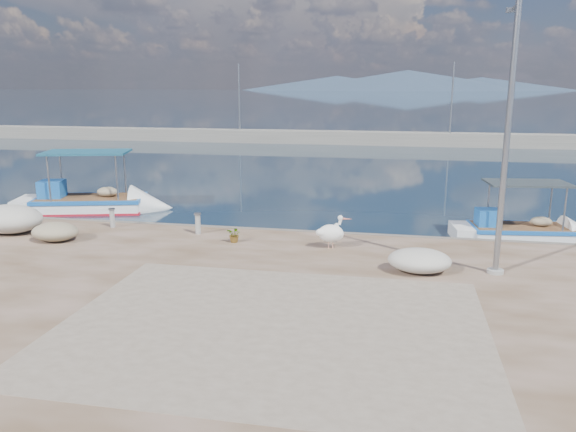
# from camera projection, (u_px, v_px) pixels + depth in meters

# --- Properties ---
(ground) EXTENTS (1400.00, 1400.00, 0.00)m
(ground) POSITION_uv_depth(u_px,v_px,m) (261.00, 295.00, 15.05)
(ground) COLOR #162635
(ground) RESTS_ON ground
(quay) EXTENTS (44.00, 22.00, 0.50)m
(quay) POSITION_uv_depth(u_px,v_px,m) (173.00, 410.00, 9.26)
(quay) COLOR #4B3720
(quay) RESTS_ON ground
(quay_patch) EXTENTS (9.00, 7.00, 0.01)m
(quay_patch) POSITION_uv_depth(u_px,v_px,m) (272.00, 326.00, 11.88)
(quay_patch) COLOR gray
(quay_patch) RESTS_ON quay
(breakwater) EXTENTS (120.00, 2.20, 7.50)m
(breakwater) POSITION_uv_depth(u_px,v_px,m) (362.00, 138.00, 53.12)
(breakwater) COLOR gray
(breakwater) RESTS_ON ground
(mountains) EXTENTS (370.00, 280.00, 22.00)m
(mountains) POSITION_uv_depth(u_px,v_px,m) (403.00, 81.00, 633.02)
(mountains) COLOR #28384C
(mountains) RESTS_ON ground
(boat_left) EXTENTS (6.80, 3.72, 3.11)m
(boat_left) POSITION_uv_depth(u_px,v_px,m) (89.00, 206.00, 25.02)
(boat_left) COLOR white
(boat_left) RESTS_ON ground
(boat_right) EXTENTS (5.30, 2.30, 2.47)m
(boat_right) POSITION_uv_depth(u_px,v_px,m) (521.00, 234.00, 20.41)
(boat_right) COLOR white
(boat_right) RESTS_ON ground
(pelican) EXTENTS (1.11, 0.71, 1.05)m
(pelican) POSITION_uv_depth(u_px,v_px,m) (331.00, 233.00, 17.47)
(pelican) COLOR tan
(pelican) RESTS_ON quay
(lamp_post) EXTENTS (0.44, 0.96, 7.00)m
(lamp_post) POSITION_uv_depth(u_px,v_px,m) (506.00, 152.00, 14.53)
(lamp_post) COLOR gray
(lamp_post) RESTS_ON quay
(bollard_near) EXTENTS (0.24, 0.24, 0.73)m
(bollard_near) POSITION_uv_depth(u_px,v_px,m) (198.00, 223.00, 19.19)
(bollard_near) COLOR gray
(bollard_near) RESTS_ON quay
(bollard_far) EXTENTS (0.23, 0.23, 0.70)m
(bollard_far) POSITION_uv_depth(u_px,v_px,m) (112.00, 217.00, 20.09)
(bollard_far) COLOR gray
(bollard_far) RESTS_ON quay
(potted_plant) EXTENTS (0.59, 0.55, 0.53)m
(potted_plant) POSITION_uv_depth(u_px,v_px,m) (235.00, 234.00, 18.17)
(potted_plant) COLOR #33722D
(potted_plant) RESTS_ON quay
(net_pile_b) EXTENTS (1.54, 1.20, 0.60)m
(net_pile_b) POSITION_uv_depth(u_px,v_px,m) (55.00, 232.00, 18.37)
(net_pile_b) COLOR tan
(net_pile_b) RESTS_ON quay
(net_pile_d) EXTENTS (1.72, 1.29, 0.64)m
(net_pile_d) POSITION_uv_depth(u_px,v_px,m) (419.00, 261.00, 15.28)
(net_pile_d) COLOR beige
(net_pile_d) RESTS_ON quay
(net_pile_a) EXTENTS (2.37, 1.72, 0.97)m
(net_pile_a) POSITION_uv_depth(u_px,v_px,m) (9.00, 219.00, 19.33)
(net_pile_a) COLOR beige
(net_pile_a) RESTS_ON quay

